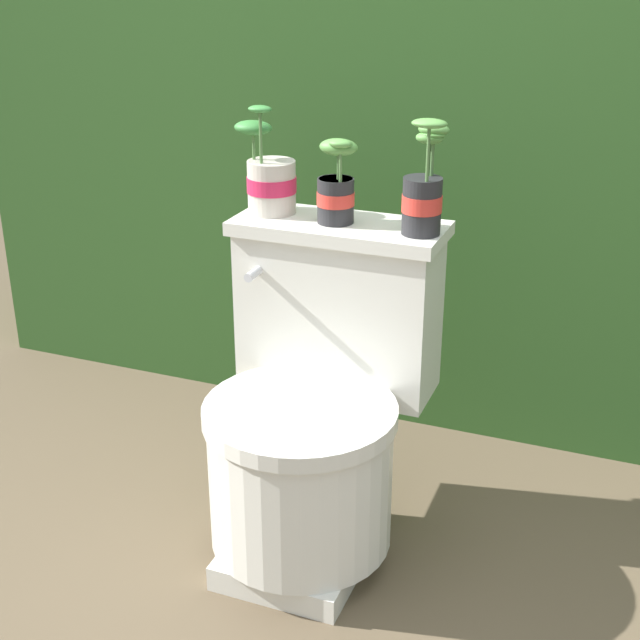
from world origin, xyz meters
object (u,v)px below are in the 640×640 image
object	(u,v)px
toilet	(314,418)
potted_plant_middle	(424,191)
potted_plant_left	(270,179)
potted_plant_midleft	(336,189)

from	to	relation	value
toilet	potted_plant_middle	xyz separation A→B (m)	(0.19, 0.14, 0.51)
potted_plant_left	potted_plant_middle	bearing A→B (deg)	-4.60
potted_plant_middle	potted_plant_midleft	bearing A→B (deg)	177.81
toilet	potted_plant_midleft	bearing A→B (deg)	91.88
toilet	potted_plant_left	size ratio (longest dim) A/B	3.01
potted_plant_midleft	potted_plant_left	bearing A→B (deg)	172.59
toilet	potted_plant_midleft	world-z (taller)	potted_plant_midleft
toilet	potted_plant_middle	bearing A→B (deg)	35.31
potted_plant_left	potted_plant_midleft	size ratio (longest dim) A/B	1.29
toilet	potted_plant_midleft	xyz separation A→B (m)	(-0.00, 0.14, 0.49)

